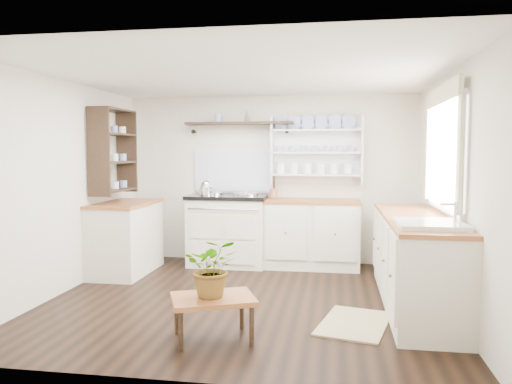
# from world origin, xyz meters

# --- Properties ---
(floor) EXTENTS (4.00, 3.80, 0.01)m
(floor) POSITION_xyz_m (0.00, 0.00, 0.00)
(floor) COLOR black
(floor) RESTS_ON ground
(wall_back) EXTENTS (4.00, 0.02, 2.30)m
(wall_back) POSITION_xyz_m (0.00, 1.90, 1.15)
(wall_back) COLOR beige
(wall_back) RESTS_ON ground
(wall_right) EXTENTS (0.02, 3.80, 2.30)m
(wall_right) POSITION_xyz_m (2.00, 0.00, 1.15)
(wall_right) COLOR beige
(wall_right) RESTS_ON ground
(wall_left) EXTENTS (0.02, 3.80, 2.30)m
(wall_left) POSITION_xyz_m (-2.00, 0.00, 1.15)
(wall_left) COLOR beige
(wall_left) RESTS_ON ground
(ceiling) EXTENTS (4.00, 3.80, 0.01)m
(ceiling) POSITION_xyz_m (0.00, 0.00, 2.30)
(ceiling) COLOR white
(ceiling) RESTS_ON wall_back
(window) EXTENTS (0.08, 1.55, 1.22)m
(window) POSITION_xyz_m (1.95, 0.15, 1.56)
(window) COLOR white
(window) RESTS_ON wall_right
(aga_cooker) EXTENTS (1.06, 0.74, 0.98)m
(aga_cooker) POSITION_xyz_m (-0.52, 1.57, 0.48)
(aga_cooker) COLOR silver
(aga_cooker) RESTS_ON floor
(back_cabinets) EXTENTS (1.27, 0.63, 0.90)m
(back_cabinets) POSITION_xyz_m (0.60, 1.60, 0.46)
(back_cabinets) COLOR beige
(back_cabinets) RESTS_ON floor
(right_cabinets) EXTENTS (0.62, 2.43, 0.90)m
(right_cabinets) POSITION_xyz_m (1.70, 0.10, 0.46)
(right_cabinets) COLOR beige
(right_cabinets) RESTS_ON floor
(belfast_sink) EXTENTS (0.55, 0.60, 0.45)m
(belfast_sink) POSITION_xyz_m (1.70, -0.65, 0.80)
(belfast_sink) COLOR white
(belfast_sink) RESTS_ON right_cabinets
(left_cabinets) EXTENTS (0.62, 1.13, 0.90)m
(left_cabinets) POSITION_xyz_m (-1.70, 0.90, 0.46)
(left_cabinets) COLOR beige
(left_cabinets) RESTS_ON floor
(plate_rack) EXTENTS (1.20, 0.22, 0.90)m
(plate_rack) POSITION_xyz_m (0.65, 1.86, 1.56)
(plate_rack) COLOR white
(plate_rack) RESTS_ON wall_back
(high_shelf) EXTENTS (1.50, 0.29, 0.16)m
(high_shelf) POSITION_xyz_m (-0.40, 1.78, 1.91)
(high_shelf) COLOR black
(high_shelf) RESTS_ON wall_back
(left_shelving) EXTENTS (0.28, 0.80, 1.05)m
(left_shelving) POSITION_xyz_m (-1.84, 0.90, 1.55)
(left_shelving) COLOR black
(left_shelving) RESTS_ON wall_left
(kettle) EXTENTS (0.18, 0.18, 0.22)m
(kettle) POSITION_xyz_m (-0.80, 1.45, 1.04)
(kettle) COLOR silver
(kettle) RESTS_ON aga_cooker
(utensil_crock) EXTENTS (0.11, 0.11, 0.12)m
(utensil_crock) POSITION_xyz_m (0.08, 1.68, 0.97)
(utensil_crock) COLOR #A5523C
(utensil_crock) RESTS_ON back_cabinets
(center_table) EXTENTS (0.79, 0.69, 0.36)m
(center_table) POSITION_xyz_m (-0.06, -1.14, 0.31)
(center_table) COLOR brown
(center_table) RESTS_ON floor
(potted_plant) EXTENTS (0.49, 0.45, 0.48)m
(potted_plant) POSITION_xyz_m (-0.06, -1.14, 0.60)
(potted_plant) COLOR #3F7233
(potted_plant) RESTS_ON center_table
(floor_rug) EXTENTS (0.73, 0.95, 0.02)m
(floor_rug) POSITION_xyz_m (1.09, -0.58, 0.01)
(floor_rug) COLOR olive
(floor_rug) RESTS_ON floor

